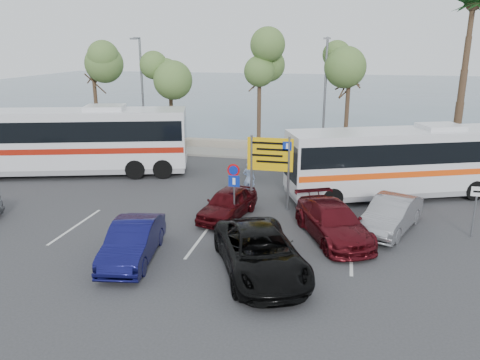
% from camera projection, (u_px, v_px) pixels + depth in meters
% --- Properties ---
extents(ground, '(120.00, 120.00, 0.00)m').
position_uv_depth(ground, '(235.00, 231.00, 20.17)').
color(ground, '#303133').
rests_on(ground, ground).
extents(kerb_strip, '(44.00, 2.40, 0.15)m').
position_uv_depth(kerb_strip, '(279.00, 156.00, 33.26)').
color(kerb_strip, gray).
rests_on(kerb_strip, ground).
extents(seawall, '(48.00, 0.80, 0.60)m').
position_uv_depth(seawall, '(283.00, 147.00, 35.07)').
color(seawall, gray).
rests_on(seawall, ground).
extents(sea, '(140.00, 140.00, 0.00)m').
position_uv_depth(sea, '(318.00, 92.00, 76.35)').
color(sea, '#3D5663').
rests_on(sea, ground).
extents(tree_far_left, '(3.20, 3.20, 7.60)m').
position_uv_depth(tree_far_left, '(92.00, 63.00, 34.39)').
color(tree_far_left, '#382619').
rests_on(tree_far_left, kerb_strip).
extents(tree_left, '(3.20, 3.20, 7.20)m').
position_uv_depth(tree_left, '(170.00, 69.00, 33.24)').
color(tree_left, '#382619').
rests_on(tree_left, kerb_strip).
extents(tree_mid, '(3.20, 3.20, 8.00)m').
position_uv_depth(tree_mid, '(260.00, 60.00, 31.71)').
color(tree_mid, '#382619').
rests_on(tree_mid, kerb_strip).
extents(tree_right, '(3.20, 3.20, 7.40)m').
position_uv_depth(tree_right, '(350.00, 68.00, 30.60)').
color(tree_right, '#382619').
rests_on(tree_right, kerb_strip).
extents(palm_tree, '(4.80, 4.80, 11.20)m').
position_uv_depth(palm_tree, '(473.00, 7.00, 28.10)').
color(palm_tree, '#382619').
rests_on(palm_tree, kerb_strip).
extents(street_lamp_left, '(0.45, 1.15, 8.01)m').
position_uv_depth(street_lamp_left, '(142.00, 89.00, 33.60)').
color(street_lamp_left, slate).
rests_on(street_lamp_left, kerb_strip).
extents(street_lamp_right, '(0.45, 1.15, 8.01)m').
position_uv_depth(street_lamp_right, '(325.00, 93.00, 30.91)').
color(street_lamp_right, slate).
rests_on(street_lamp_right, kerb_strip).
extents(direction_sign, '(2.20, 0.12, 3.60)m').
position_uv_depth(direction_sign, '(270.00, 160.00, 22.27)').
color(direction_sign, slate).
rests_on(direction_sign, ground).
extents(sign_no_stop, '(0.60, 0.08, 2.35)m').
position_uv_depth(sign_no_stop, '(234.00, 180.00, 22.08)').
color(sign_no_stop, slate).
rests_on(sign_no_stop, ground).
extents(sign_parking, '(0.50, 0.07, 2.25)m').
position_uv_depth(sign_parking, '(234.00, 193.00, 20.54)').
color(sign_parking, slate).
rests_on(sign_parking, ground).
extents(sign_taxi, '(0.50, 0.07, 2.20)m').
position_uv_depth(sign_taxi, '(476.00, 205.00, 19.13)').
color(sign_taxi, slate).
rests_on(sign_taxi, ground).
extents(lane_markings, '(12.02, 4.20, 0.01)m').
position_uv_depth(lane_markings, '(203.00, 238.00, 19.47)').
color(lane_markings, silver).
rests_on(lane_markings, ground).
extents(coach_bus_left, '(13.79, 6.59, 4.22)m').
position_uv_depth(coach_bus_left, '(74.00, 143.00, 28.29)').
color(coach_bus_left, silver).
rests_on(coach_bus_left, ground).
extents(coach_bus_right, '(12.22, 6.93, 3.78)m').
position_uv_depth(coach_bus_right, '(404.00, 164.00, 24.20)').
color(coach_bus_right, silver).
rests_on(coach_bus_right, ground).
extents(car_blue, '(2.23, 4.61, 1.46)m').
position_uv_depth(car_blue, '(133.00, 241.00, 17.32)').
color(car_blue, '#0F0F46').
rests_on(car_blue, ground).
extents(car_maroon, '(3.93, 5.39, 1.45)m').
position_uv_depth(car_maroon, '(333.00, 222.00, 19.23)').
color(car_maroon, '#520D14').
rests_on(car_maroon, ground).
extents(car_red, '(2.40, 4.28, 1.38)m').
position_uv_depth(car_red, '(228.00, 203.00, 21.52)').
color(car_red, '#40090D').
rests_on(car_red, ground).
extents(suv_black, '(4.62, 6.15, 1.55)m').
position_uv_depth(suv_black, '(260.00, 252.00, 16.32)').
color(suv_black, black).
rests_on(suv_black, ground).
extents(car_silver_b, '(3.15, 4.69, 1.46)m').
position_uv_depth(car_silver_b, '(391.00, 215.00, 20.01)').
color(car_silver_b, gray).
rests_on(car_silver_b, ground).
extents(pedestrian_near, '(0.69, 0.48, 1.80)m').
position_uv_depth(pedestrian_near, '(249.00, 179.00, 24.68)').
color(pedestrian_near, '#8DA3CD').
rests_on(pedestrian_near, ground).
extents(pedestrian_far, '(1.08, 1.10, 1.79)m').
position_uv_depth(pedestrian_far, '(366.00, 184.00, 23.78)').
color(pedestrian_far, '#31364A').
rests_on(pedestrian_far, ground).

